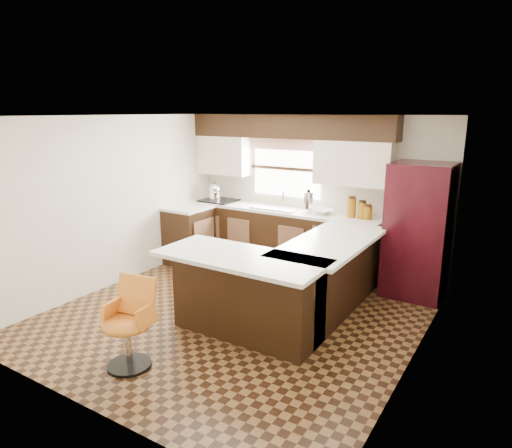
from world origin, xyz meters
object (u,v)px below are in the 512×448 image
Objects in this scene: peninsula_return at (247,296)px; refrigerator at (418,230)px; peninsula_long at (326,278)px; bar_chair at (127,325)px.

peninsula_return is 2.59m from refrigerator.
peninsula_return is at bearing -118.30° from peninsula_long.
refrigerator is at bearing 51.83° from bar_chair.
bar_chair is (-1.13, -2.18, -0.01)m from peninsula_long.
peninsula_return is at bearing 54.67° from bar_chair.
peninsula_long is 1.18× the size of peninsula_return.
refrigerator is 2.04× the size of bar_chair.
bar_chair is (-0.61, -1.20, -0.01)m from peninsula_return.
peninsula_long is 1.11m from peninsula_return.
bar_chair is (-1.93, -3.38, -0.46)m from refrigerator.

